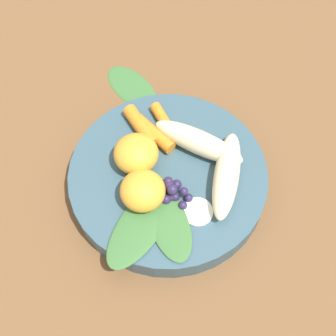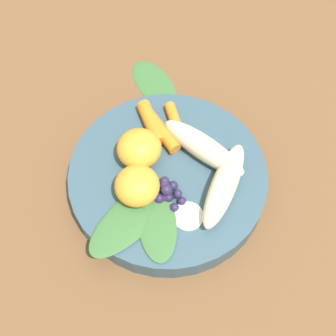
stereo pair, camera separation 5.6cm
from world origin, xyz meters
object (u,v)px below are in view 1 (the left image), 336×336
object	(u,v)px
bowl	(168,178)
kale_leaf_stray	(132,86)
banana_peeled_left	(198,142)
banana_peeled_right	(227,175)
orange_segment_near	(143,191)

from	to	relation	value
bowl	kale_leaf_stray	bearing A→B (deg)	-132.15
banana_peeled_left	kale_leaf_stray	bearing A→B (deg)	-26.13
banana_peeled_right	orange_segment_near	bearing A→B (deg)	114.56
bowl	kale_leaf_stray	xyz separation A→B (m)	(-0.11, -0.13, -0.01)
bowl	banana_peeled_right	bearing A→B (deg)	109.48
bowl	kale_leaf_stray	world-z (taller)	bowl
orange_segment_near	kale_leaf_stray	world-z (taller)	orange_segment_near
orange_segment_near	bowl	bearing A→B (deg)	170.77
banana_peeled_right	orange_segment_near	world-z (taller)	orange_segment_near
banana_peeled_right	kale_leaf_stray	world-z (taller)	banana_peeled_right
orange_segment_near	kale_leaf_stray	distance (m)	0.21
banana_peeled_right	kale_leaf_stray	size ratio (longest dim) A/B	1.20
banana_peeled_left	orange_segment_near	world-z (taller)	orange_segment_near
banana_peeled_left	kale_leaf_stray	world-z (taller)	banana_peeled_left
bowl	kale_leaf_stray	distance (m)	0.17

